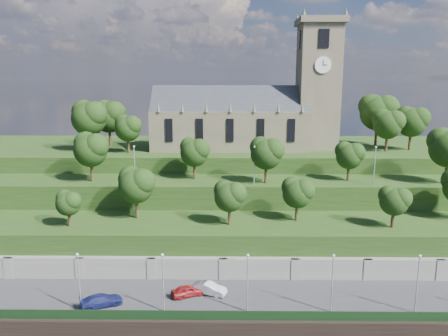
{
  "coord_description": "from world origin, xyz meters",
  "views": [
    {
      "loc": [
        -4.24,
        -45.3,
        29.46
      ],
      "look_at": [
        -5.09,
        30.0,
        13.96
      ],
      "focal_mm": 35.0,
      "sensor_mm": 36.0,
      "label": 1
    }
  ],
  "objects_px": {
    "church": "(253,112)",
    "car_right": "(101,300)",
    "car_left": "(188,291)",
    "car_middle": "(209,288)"
  },
  "relations": [
    {
      "from": "church",
      "to": "car_right",
      "type": "xyz_separation_m",
      "value": [
        -20.66,
        -42.32,
        -19.78
      ]
    },
    {
      "from": "car_left",
      "to": "car_right",
      "type": "distance_m",
      "value": 10.73
    },
    {
      "from": "car_right",
      "to": "car_middle",
      "type": "bearing_deg",
      "value": -100.89
    },
    {
      "from": "church",
      "to": "car_middle",
      "type": "relative_size",
      "value": 8.43
    },
    {
      "from": "car_left",
      "to": "car_middle",
      "type": "distance_m",
      "value": 2.74
    },
    {
      "from": "church",
      "to": "car_left",
      "type": "distance_m",
      "value": 45.5
    },
    {
      "from": "church",
      "to": "car_left",
      "type": "xyz_separation_m",
      "value": [
        -10.26,
        -39.66,
        -19.79
      ]
    },
    {
      "from": "car_middle",
      "to": "car_right",
      "type": "bearing_deg",
      "value": 123.22
    },
    {
      "from": "car_middle",
      "to": "church",
      "type": "bearing_deg",
      "value": 8.4
    },
    {
      "from": "car_middle",
      "to": "car_right",
      "type": "xyz_separation_m",
      "value": [
        -13.08,
        -3.23,
        -0.01
      ]
    }
  ]
}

